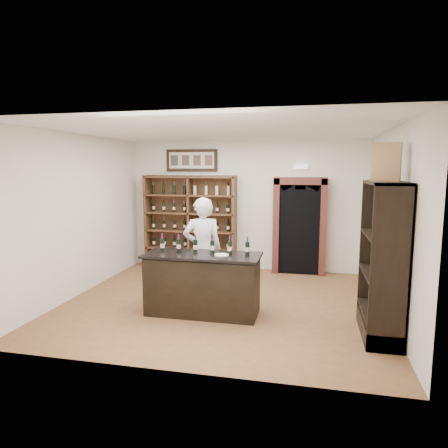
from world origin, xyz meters
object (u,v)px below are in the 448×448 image
Objects in this scene: tasting_counter at (203,284)px; counter_bottle_0 at (162,245)px; shopkeeper at (203,250)px; wine_crate at (386,162)px; side_cabinet at (384,285)px; wine_shelf at (191,222)px.

counter_bottle_0 is at bearing 172.66° from tasting_counter.
shopkeeper is at bearing 105.20° from tasting_counter.
side_cabinet is at bearing 39.87° from wine_crate.
tasting_counter is at bearing 173.72° from side_cabinet.
wine_shelf is 1.17× the size of tasting_counter.
wine_shelf is 3.19m from tasting_counter.
wine_crate reaches higher than shopkeeper.
counter_bottle_0 is at bearing 22.49° from shopkeeper.
wine_crate is (3.77, -3.26, 1.36)m from wine_shelf.
tasting_counter is at bearing -69.44° from wine_shelf.
tasting_counter is at bearing -7.34° from counter_bottle_0.
shopkeeper is at bearing 42.34° from counter_bottle_0.
wine_shelf reaches higher than tasting_counter.
shopkeeper is (-2.89, 0.90, 0.18)m from side_cabinet.
wine_shelf is at bearing 97.62° from counter_bottle_0.
wine_shelf is 5.02m from side_cabinet.
wine_shelf is 7.33× the size of counter_bottle_0.
wine_shelf is 2.87m from counter_bottle_0.
wine_crate is at bearing -7.03° from counter_bottle_0.
tasting_counter is 6.27× the size of counter_bottle_0.
wine_shelf is 2.52m from shopkeeper.
wine_crate reaches higher than wine_shelf.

